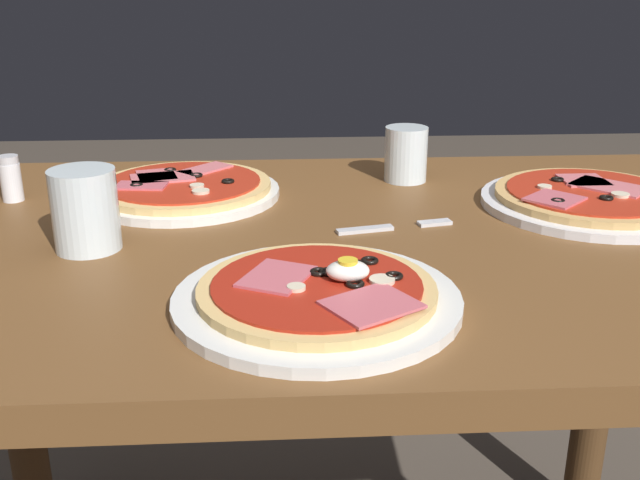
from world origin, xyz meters
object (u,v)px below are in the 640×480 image
(pizza_across_left, at_px, (591,199))
(fork, at_px, (386,227))
(dining_table, at_px, (326,319))
(water_glass_far, at_px, (406,158))
(salt_shaker, at_px, (11,179))
(water_glass_near, at_px, (86,215))
(pizza_foreground, at_px, (318,295))
(pizza_across_right, at_px, (183,189))

(pizza_across_left, height_order, fork, pizza_across_left)
(dining_table, bearing_deg, water_glass_far, 59.21)
(water_glass_far, distance_m, salt_shaker, 0.59)
(water_glass_far, bearing_deg, dining_table, -120.79)
(pizza_across_left, xyz_separation_m, fork, (-0.30, -0.08, -0.01))
(water_glass_near, bearing_deg, dining_table, 8.21)
(pizza_across_left, xyz_separation_m, water_glass_far, (-0.24, 0.15, 0.03))
(pizza_across_left, bearing_deg, dining_table, -167.57)
(dining_table, relative_size, water_glass_near, 12.34)
(water_glass_near, distance_m, water_glass_far, 0.51)
(pizza_foreground, height_order, water_glass_near, water_glass_near)
(water_glass_far, bearing_deg, pizza_foreground, -109.83)
(pizza_across_left, distance_m, salt_shaker, 0.83)
(dining_table, xyz_separation_m, water_glass_far, (0.14, 0.24, 0.16))
(dining_table, distance_m, pizza_across_left, 0.41)
(pizza_foreground, bearing_deg, pizza_across_left, 36.80)
(water_glass_far, bearing_deg, pizza_across_right, -168.26)
(pizza_across_left, bearing_deg, water_glass_far, 147.36)
(water_glass_far, bearing_deg, pizza_across_left, -32.64)
(pizza_across_left, bearing_deg, water_glass_near, -169.38)
(water_glass_near, bearing_deg, pizza_across_left, 10.62)
(pizza_across_right, bearing_deg, water_glass_near, -113.25)
(pizza_across_right, height_order, fork, pizza_across_right)
(water_glass_near, height_order, water_glass_far, water_glass_near)
(dining_table, bearing_deg, salt_shaker, 159.90)
(pizza_across_right, relative_size, salt_shaker, 4.21)
(water_glass_far, relative_size, fork, 0.55)
(dining_table, height_order, pizza_foreground, pizza_foreground)
(dining_table, relative_size, salt_shaker, 18.20)
(dining_table, xyz_separation_m, water_glass_near, (-0.29, -0.04, 0.17))
(pizza_across_left, height_order, pizza_across_right, same)
(water_glass_far, bearing_deg, salt_shaker, -172.80)
(dining_table, relative_size, pizza_foreground, 4.18)
(pizza_across_right, xyz_separation_m, fork, (0.28, -0.16, -0.01))
(dining_table, distance_m, water_glass_near, 0.34)
(water_glass_far, height_order, fork, water_glass_far)
(pizza_across_right, distance_m, fork, 0.32)
(fork, bearing_deg, water_glass_far, 74.55)
(pizza_foreground, height_order, pizza_across_right, pizza_foreground)
(pizza_foreground, relative_size, salt_shaker, 4.35)
(pizza_across_right, relative_size, water_glass_far, 3.29)
(dining_table, distance_m, water_glass_far, 0.32)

